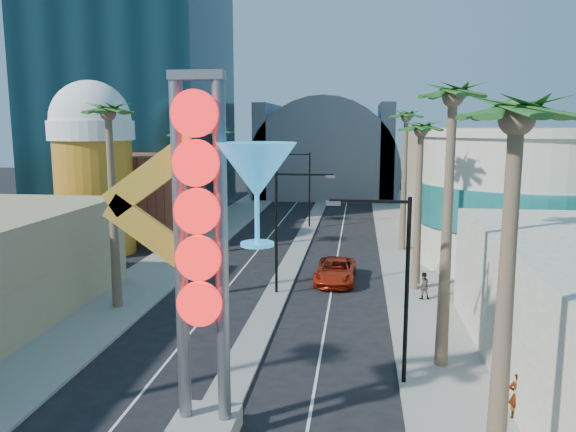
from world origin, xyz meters
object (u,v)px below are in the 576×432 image
object	(u,v)px
pedestrian_a	(518,396)
pedestrian_b	(423,286)
red_pickup	(335,271)
neon_sign	(224,234)

from	to	relation	value
pedestrian_a	pedestrian_b	size ratio (longest dim) A/B	1.06
pedestrian_a	pedestrian_b	world-z (taller)	pedestrian_a
pedestrian_a	pedestrian_b	bearing A→B (deg)	-66.96
red_pickup	pedestrian_b	size ratio (longest dim) A/B	3.45
pedestrian_a	pedestrian_b	distance (m)	14.42
pedestrian_b	red_pickup	bearing A→B (deg)	-40.00
neon_sign	pedestrian_a	size ratio (longest dim) A/B	7.00
red_pickup	pedestrian_a	size ratio (longest dim) A/B	3.25
red_pickup	pedestrian_a	bearing A→B (deg)	-65.67
pedestrian_b	neon_sign	bearing A→B (deg)	56.43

